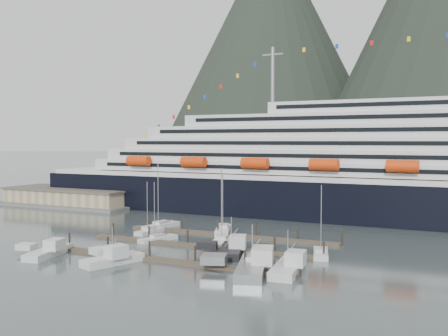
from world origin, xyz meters
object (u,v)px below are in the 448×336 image
at_px(sailboat_h, 321,254).
at_px(sailboat_f, 223,230).
at_px(cruise_ship, 423,174).
at_px(sailboat_a, 150,231).
at_px(trawler_e, 231,250).
at_px(sailboat_e, 161,226).
at_px(trawler_d, 287,267).
at_px(warehouse, 72,198).
at_px(sailboat_c, 223,241).
at_px(trawler_c, 251,265).
at_px(sailboat_b, 158,239).
at_px(trawler_a, 48,251).
at_px(trawler_b, 112,259).

bearing_deg(sailboat_h, sailboat_f, 45.29).
distance_m(cruise_ship, sailboat_f, 53.05).
bearing_deg(sailboat_a, trawler_e, -111.32).
relative_size(sailboat_e, sailboat_f, 1.12).
xyz_separation_m(trawler_d, trawler_e, (-13.14, 7.48, 0.02)).
height_order(warehouse, sailboat_c, sailboat_c).
bearing_deg(sailboat_f, trawler_c, -168.31).
relative_size(sailboat_c, sailboat_e, 1.00).
bearing_deg(sailboat_e, sailboat_f, -77.12).
distance_m(sailboat_b, trawler_a, 22.22).
bearing_deg(warehouse, sailboat_e, -25.84).
distance_m(sailboat_e, trawler_a, 33.56).
relative_size(sailboat_e, sailboat_h, 1.19).
relative_size(sailboat_c, sailboat_h, 1.19).
height_order(trawler_c, trawler_d, trawler_c).
xyz_separation_m(cruise_ship, trawler_c, (-18.72, -64.52, -11.05)).
bearing_deg(trawler_e, sailboat_a, 45.38).
bearing_deg(trawler_c, sailboat_e, 32.92).
relative_size(sailboat_e, trawler_c, 0.95).
bearing_deg(trawler_a, trawler_b, -102.59).
bearing_deg(trawler_e, sailboat_b, 55.03).
bearing_deg(warehouse, trawler_d, -29.34).
height_order(sailboat_h, trawler_e, sailboat_h).
bearing_deg(trawler_e, sailboat_c, 13.91).
distance_m(sailboat_c, trawler_d, 24.68).
bearing_deg(sailboat_e, trawler_b, -152.75).
height_order(sailboat_b, trawler_d, sailboat_b).
relative_size(cruise_ship, trawler_d, 16.76).
xyz_separation_m(sailboat_b, sailboat_h, (33.34, 0.95, 0.02)).
relative_size(sailboat_b, sailboat_e, 0.80).
distance_m(warehouse, trawler_d, 101.50).
bearing_deg(trawler_e, sailboat_e, 35.29).
distance_m(sailboat_a, sailboat_h, 40.23).
relative_size(warehouse, sailboat_c, 2.97).
height_order(trawler_c, trawler_e, trawler_c).
distance_m(sailboat_b, trawler_e, 19.36).
xyz_separation_m(cruise_ship, sailboat_f, (-38.19, -34.95, -11.60)).
relative_size(warehouse, sailboat_h, 3.53).
xyz_separation_m(sailboat_h, trawler_b, (-29.24, -20.74, 0.46)).
bearing_deg(sailboat_e, sailboat_b, -142.11).
xyz_separation_m(sailboat_c, sailboat_e, (-21.11, 10.23, -0.01)).
height_order(sailboat_e, sailboat_h, sailboat_e).
xyz_separation_m(sailboat_e, trawler_b, (12.20, -33.44, 0.44)).
bearing_deg(sailboat_f, sailboat_e, 74.01).
xyz_separation_m(sailboat_b, trawler_a, (-9.96, -19.86, 0.44)).
xyz_separation_m(cruise_ship, sailboat_h, (-12.02, -49.16, -11.62)).
bearing_deg(trawler_d, trawler_a, 91.81).
distance_m(warehouse, sailboat_h, 97.03).
distance_m(sailboat_e, trawler_d, 47.75).
bearing_deg(sailboat_c, trawler_e, -154.33).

